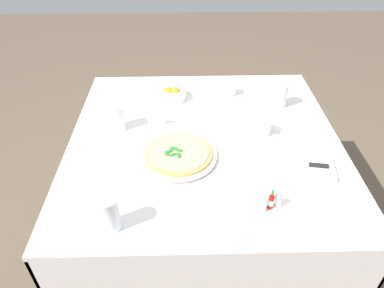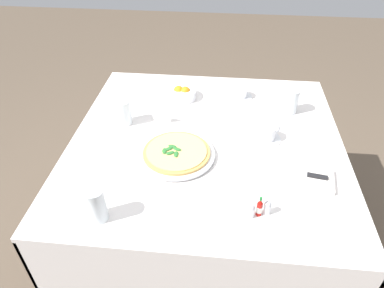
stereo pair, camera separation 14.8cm
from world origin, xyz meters
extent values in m
plane|color=brown|center=(0.00, 0.00, 0.00)|extent=(8.00, 8.00, 0.00)
cube|color=white|center=(0.00, 0.00, 0.71)|extent=(1.18, 1.18, 0.02)
cube|color=white|center=(0.00, -0.58, 0.56)|extent=(1.18, 0.01, 0.28)
cube|color=white|center=(0.00, 0.58, 0.56)|extent=(1.18, 0.01, 0.28)
cube|color=white|center=(-0.58, 0.00, 0.56)|extent=(0.01, 1.18, 0.28)
cube|color=white|center=(0.58, 0.00, 0.56)|extent=(0.01, 1.18, 0.28)
cylinder|color=brown|center=(-0.49, -0.49, 0.35)|extent=(0.06, 0.06, 0.70)
cylinder|color=brown|center=(0.49, -0.49, 0.35)|extent=(0.06, 0.06, 0.70)
cylinder|color=brown|center=(-0.49, 0.49, 0.35)|extent=(0.06, 0.06, 0.70)
cylinder|color=white|center=(0.11, 0.13, 0.73)|extent=(0.19, 0.19, 0.01)
cylinder|color=white|center=(0.11, 0.13, 0.74)|extent=(0.31, 0.31, 0.01)
cylinder|color=tan|center=(0.11, 0.13, 0.75)|extent=(0.27, 0.27, 0.01)
cylinder|color=#EFD17A|center=(0.11, 0.13, 0.75)|extent=(0.25, 0.25, 0.00)
ellipsoid|color=#2D7533|center=(0.13, 0.11, 0.76)|extent=(0.04, 0.03, 0.01)
ellipsoid|color=#2D7533|center=(0.11, 0.12, 0.76)|extent=(0.04, 0.03, 0.01)
ellipsoid|color=#2D7533|center=(0.14, 0.15, 0.76)|extent=(0.04, 0.03, 0.01)
ellipsoid|color=#2D7533|center=(0.15, 0.12, 0.76)|extent=(0.04, 0.04, 0.01)
ellipsoid|color=#2D7533|center=(0.11, 0.15, 0.76)|extent=(0.02, 0.04, 0.01)
ellipsoid|color=#2D7533|center=(0.16, 0.14, 0.76)|extent=(0.02, 0.04, 0.01)
cylinder|color=white|center=(-0.26, -0.03, 0.73)|extent=(0.13, 0.13, 0.01)
cylinder|color=white|center=(-0.26, -0.03, 0.76)|extent=(0.08, 0.08, 0.06)
torus|color=white|center=(-0.30, -0.05, 0.76)|extent=(0.03, 0.02, 0.03)
cylinder|color=black|center=(-0.26, -0.03, 0.79)|extent=(0.07, 0.07, 0.00)
cylinder|color=white|center=(-0.14, -0.38, 0.73)|extent=(0.13, 0.13, 0.01)
cylinder|color=white|center=(-0.14, -0.38, 0.76)|extent=(0.08, 0.08, 0.05)
torus|color=white|center=(-0.14, -0.43, 0.76)|extent=(0.01, 0.04, 0.03)
cylinder|color=black|center=(-0.14, -0.38, 0.78)|extent=(0.07, 0.07, 0.00)
cylinder|color=white|center=(-0.38, -0.26, 0.78)|extent=(0.07, 0.07, 0.12)
cylinder|color=silver|center=(-0.38, -0.26, 0.76)|extent=(0.06, 0.06, 0.06)
cylinder|color=white|center=(0.39, -0.09, 0.78)|extent=(0.07, 0.07, 0.12)
cylinder|color=silver|center=(0.39, -0.09, 0.76)|extent=(0.06, 0.06, 0.06)
cylinder|color=white|center=(0.33, 0.47, 0.79)|extent=(0.07, 0.07, 0.13)
cylinder|color=silver|center=(0.33, 0.47, 0.76)|extent=(0.06, 0.06, 0.06)
cube|color=white|center=(-0.38, 0.21, 0.73)|extent=(0.24, 0.16, 0.02)
cube|color=silver|center=(-0.34, 0.20, 0.75)|extent=(0.12, 0.04, 0.01)
cube|color=black|center=(-0.43, 0.22, 0.75)|extent=(0.08, 0.03, 0.01)
cylinder|color=white|center=(0.15, -0.34, 0.75)|extent=(0.15, 0.15, 0.04)
sphere|color=orange|center=(0.17, -0.35, 0.76)|extent=(0.05, 0.05, 0.05)
sphere|color=orange|center=(0.13, -0.34, 0.76)|extent=(0.05, 0.05, 0.05)
cylinder|color=#B7140F|center=(-0.21, 0.40, 0.75)|extent=(0.02, 0.02, 0.05)
cylinder|color=white|center=(-0.21, 0.40, 0.75)|extent=(0.02, 0.02, 0.02)
cone|color=#B7140F|center=(-0.21, 0.40, 0.79)|extent=(0.02, 0.02, 0.02)
cylinder|color=#1E722D|center=(-0.21, 0.40, 0.80)|extent=(0.01, 0.01, 0.01)
cylinder|color=white|center=(-0.18, 0.41, 0.74)|extent=(0.03, 0.03, 0.04)
cylinder|color=white|center=(-0.18, 0.41, 0.74)|extent=(0.02, 0.02, 0.03)
sphere|color=silver|center=(-0.18, 0.41, 0.77)|extent=(0.02, 0.02, 0.02)
cylinder|color=white|center=(-0.23, 0.39, 0.74)|extent=(0.03, 0.03, 0.04)
cylinder|color=#38332D|center=(-0.23, 0.39, 0.74)|extent=(0.02, 0.02, 0.03)
sphere|color=silver|center=(-0.23, 0.39, 0.77)|extent=(0.02, 0.02, 0.02)
cube|color=white|center=(0.22, -0.12, 0.75)|extent=(0.09, 0.02, 0.06)
camera|label=1|loc=(0.09, 1.23, 1.66)|focal=32.97mm
camera|label=2|loc=(-0.06, 1.22, 1.66)|focal=32.97mm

